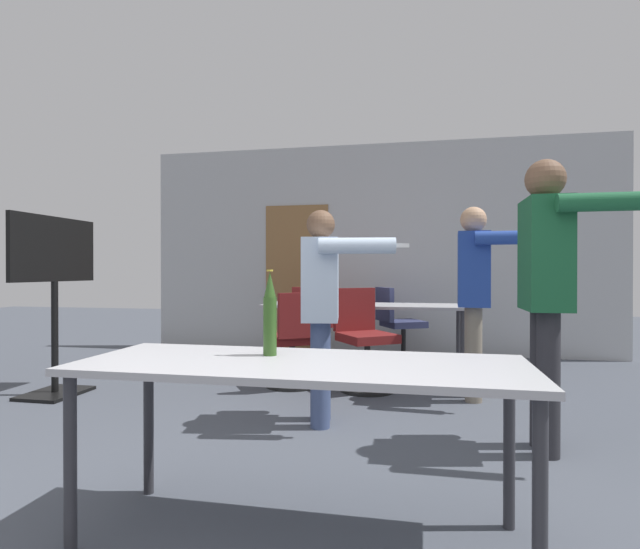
{
  "coord_description": "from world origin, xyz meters",
  "views": [
    {
      "loc": [
        0.61,
        -1.5,
        1.13
      ],
      "look_at": [
        -0.15,
        2.29,
        1.1
      ],
      "focal_mm": 28.0,
      "sensor_mm": 36.0,
      "label": 1
    }
  ],
  "objects_px": {
    "tv_screen": "(54,285)",
    "person_near_casual": "(475,284)",
    "person_right_polo": "(323,297)",
    "office_chair_mid_tucked": "(363,341)",
    "person_left_plaid": "(548,275)",
    "beer_bottle": "(270,315)",
    "office_chair_side_rolled": "(316,326)",
    "office_chair_far_right": "(398,326)",
    "office_chair_near_pushed": "(295,343)"
  },
  "relations": [
    {
      "from": "tv_screen",
      "to": "person_near_casual",
      "type": "bearing_deg",
      "value": -80.73
    },
    {
      "from": "person_right_polo",
      "to": "office_chair_mid_tucked",
      "type": "relative_size",
      "value": 1.65
    },
    {
      "from": "person_near_casual",
      "to": "office_chair_mid_tucked",
      "type": "relative_size",
      "value": 1.77
    },
    {
      "from": "tv_screen",
      "to": "office_chair_mid_tucked",
      "type": "bearing_deg",
      "value": -73.72
    },
    {
      "from": "person_left_plaid",
      "to": "beer_bottle",
      "type": "bearing_deg",
      "value": -50.03
    },
    {
      "from": "person_left_plaid",
      "to": "office_chair_side_rolled",
      "type": "distance_m",
      "value": 3.54
    },
    {
      "from": "person_left_plaid",
      "to": "person_near_casual",
      "type": "relative_size",
      "value": 1.08
    },
    {
      "from": "office_chair_far_right",
      "to": "beer_bottle",
      "type": "relative_size",
      "value": 2.41
    },
    {
      "from": "person_right_polo",
      "to": "office_chair_far_right",
      "type": "bearing_deg",
      "value": 162.56
    },
    {
      "from": "office_chair_mid_tucked",
      "to": "person_right_polo",
      "type": "bearing_deg",
      "value": 45.86
    },
    {
      "from": "person_right_polo",
      "to": "office_chair_mid_tucked",
      "type": "bearing_deg",
      "value": 162.82
    },
    {
      "from": "person_left_plaid",
      "to": "office_chair_mid_tucked",
      "type": "bearing_deg",
      "value": -137.21
    },
    {
      "from": "tv_screen",
      "to": "office_chair_side_rolled",
      "type": "bearing_deg",
      "value": -42.2
    },
    {
      "from": "office_chair_mid_tucked",
      "to": "office_chair_near_pushed",
      "type": "distance_m",
      "value": 0.66
    },
    {
      "from": "office_chair_far_right",
      "to": "tv_screen",
      "type": "bearing_deg",
      "value": -79.58
    },
    {
      "from": "tv_screen",
      "to": "office_chair_side_rolled",
      "type": "distance_m",
      "value": 2.99
    },
    {
      "from": "person_left_plaid",
      "to": "office_chair_mid_tucked",
      "type": "distance_m",
      "value": 2.04
    },
    {
      "from": "office_chair_side_rolled",
      "to": "office_chair_mid_tucked",
      "type": "relative_size",
      "value": 0.97
    },
    {
      "from": "person_right_polo",
      "to": "office_chair_far_right",
      "type": "height_order",
      "value": "person_right_polo"
    },
    {
      "from": "office_chair_far_right",
      "to": "office_chair_mid_tucked",
      "type": "bearing_deg",
      "value": -37.35
    },
    {
      "from": "person_right_polo",
      "to": "beer_bottle",
      "type": "height_order",
      "value": "person_right_polo"
    },
    {
      "from": "person_right_polo",
      "to": "person_near_casual",
      "type": "bearing_deg",
      "value": 120.47
    },
    {
      "from": "person_right_polo",
      "to": "person_near_casual",
      "type": "distance_m",
      "value": 1.52
    },
    {
      "from": "person_near_casual",
      "to": "office_chair_far_right",
      "type": "distance_m",
      "value": 2.01
    },
    {
      "from": "person_right_polo",
      "to": "beer_bottle",
      "type": "xyz_separation_m",
      "value": [
        0.05,
        -1.48,
        -0.01
      ]
    },
    {
      "from": "office_chair_far_right",
      "to": "office_chair_mid_tucked",
      "type": "height_order",
      "value": "office_chair_mid_tucked"
    },
    {
      "from": "person_near_casual",
      "to": "office_chair_mid_tucked",
      "type": "xyz_separation_m",
      "value": [
        -1.0,
        0.19,
        -0.55
      ]
    },
    {
      "from": "office_chair_side_rolled",
      "to": "tv_screen",
      "type": "bearing_deg",
      "value": -107.02
    },
    {
      "from": "office_chair_mid_tucked",
      "to": "beer_bottle",
      "type": "bearing_deg",
      "value": 51.86
    },
    {
      "from": "person_right_polo",
      "to": "tv_screen",
      "type": "bearing_deg",
      "value": -106.22
    },
    {
      "from": "tv_screen",
      "to": "office_chair_near_pushed",
      "type": "relative_size",
      "value": 1.75
    },
    {
      "from": "office_chair_mid_tucked",
      "to": "office_chair_near_pushed",
      "type": "relative_size",
      "value": 1.04
    },
    {
      "from": "office_chair_far_right",
      "to": "office_chair_near_pushed",
      "type": "bearing_deg",
      "value": -56.86
    },
    {
      "from": "tv_screen",
      "to": "beer_bottle",
      "type": "xyz_separation_m",
      "value": [
        2.6,
        -1.82,
        -0.07
      ]
    },
    {
      "from": "office_chair_side_rolled",
      "to": "person_near_casual",
      "type": "bearing_deg",
      "value": -16.51
    },
    {
      "from": "beer_bottle",
      "to": "office_chair_far_right",
      "type": "bearing_deg",
      "value": 84.89
    },
    {
      "from": "tv_screen",
      "to": "person_near_casual",
      "type": "xyz_separation_m",
      "value": [
        3.73,
        0.61,
        0.01
      ]
    },
    {
      "from": "tv_screen",
      "to": "office_chair_side_rolled",
      "type": "relative_size",
      "value": 1.75
    },
    {
      "from": "office_chair_near_pushed",
      "to": "tv_screen",
      "type": "bearing_deg",
      "value": 165.97
    },
    {
      "from": "office_chair_mid_tucked",
      "to": "office_chair_near_pushed",
      "type": "bearing_deg",
      "value": -28.27
    },
    {
      "from": "office_chair_mid_tucked",
      "to": "office_chair_near_pushed",
      "type": "height_order",
      "value": "office_chair_mid_tucked"
    },
    {
      "from": "person_left_plaid",
      "to": "person_near_casual",
      "type": "distance_m",
      "value": 1.28
    },
    {
      "from": "office_chair_mid_tucked",
      "to": "office_chair_side_rolled",
      "type": "bearing_deg",
      "value": -96.82
    },
    {
      "from": "person_right_polo",
      "to": "office_chair_far_right",
      "type": "distance_m",
      "value": 2.81
    },
    {
      "from": "person_left_plaid",
      "to": "beer_bottle",
      "type": "relative_size",
      "value": 4.77
    },
    {
      "from": "tv_screen",
      "to": "person_left_plaid",
      "type": "bearing_deg",
      "value": -98.85
    },
    {
      "from": "office_chair_far_right",
      "to": "beer_bottle",
      "type": "height_order",
      "value": "beer_bottle"
    },
    {
      "from": "office_chair_near_pushed",
      "to": "beer_bottle",
      "type": "xyz_separation_m",
      "value": [
        0.54,
        -2.53,
        0.5
      ]
    },
    {
      "from": "tv_screen",
      "to": "beer_bottle",
      "type": "bearing_deg",
      "value": -125.01
    },
    {
      "from": "office_chair_far_right",
      "to": "office_chair_side_rolled",
      "type": "distance_m",
      "value": 1.03
    }
  ]
}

